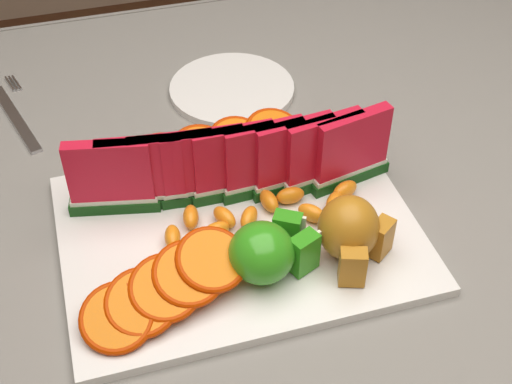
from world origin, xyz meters
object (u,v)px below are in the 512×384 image
Objects in this scene: side_plate at (232,89)px; fork at (16,115)px; platter at (239,233)px; apple_cluster at (268,251)px; pear_cluster at (351,231)px.

fork is at bearing 174.88° from side_plate.
platter is at bearing -103.29° from side_plate.
pear_cluster is at bearing -1.22° from apple_cluster.
side_plate reaches higher than fork.
apple_cluster reaches higher than side_plate.
apple_cluster is 0.46m from fork.
side_plate is at bearing 76.71° from platter.
side_plate is at bearing 96.00° from pear_cluster.
platter is at bearing 145.41° from pear_cluster.
fork is (-0.30, 0.03, -0.00)m from side_plate.
pear_cluster is at bearing -48.23° from fork.
platter is 0.08m from apple_cluster.
pear_cluster reaches higher than side_plate.
side_plate is 0.30m from fork.
fork is (-0.25, 0.38, -0.04)m from apple_cluster.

